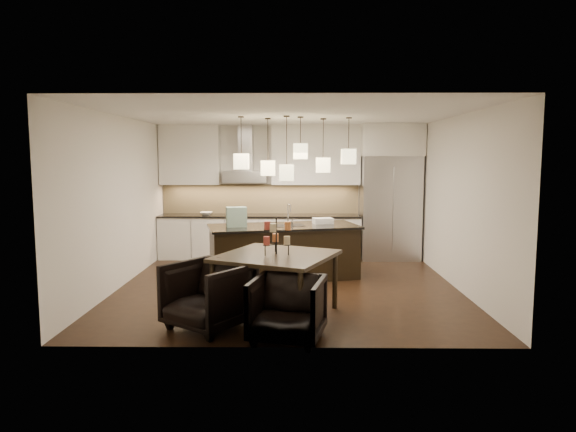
{
  "coord_description": "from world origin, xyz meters",
  "views": [
    {
      "loc": [
        0.11,
        -8.3,
        2.12
      ],
      "look_at": [
        0.0,
        0.2,
        1.15
      ],
      "focal_mm": 32.0,
      "sensor_mm": 36.0,
      "label": 1
    }
  ],
  "objects_px": {
    "refrigerator": "(390,208)",
    "armchair_left": "(208,295)",
    "dining_table": "(276,285)",
    "island_body": "(284,253)",
    "armchair_right": "(287,309)"
  },
  "relations": [
    {
      "from": "refrigerator",
      "to": "armchair_left",
      "type": "relative_size",
      "value": 2.34
    },
    {
      "from": "armchair_left",
      "to": "island_body",
      "type": "bearing_deg",
      "value": 108.14
    },
    {
      "from": "refrigerator",
      "to": "island_body",
      "type": "height_order",
      "value": "refrigerator"
    },
    {
      "from": "dining_table",
      "to": "armchair_left",
      "type": "height_order",
      "value": "armchair_left"
    },
    {
      "from": "island_body",
      "to": "armchair_left",
      "type": "bearing_deg",
      "value": -121.62
    },
    {
      "from": "armchair_right",
      "to": "armchair_left",
      "type": "bearing_deg",
      "value": 168.97
    },
    {
      "from": "island_body",
      "to": "armchair_right",
      "type": "relative_size",
      "value": 3.05
    },
    {
      "from": "dining_table",
      "to": "armchair_left",
      "type": "bearing_deg",
      "value": -122.74
    },
    {
      "from": "island_body",
      "to": "dining_table",
      "type": "distance_m",
      "value": 2.2
    },
    {
      "from": "refrigerator",
      "to": "armchair_right",
      "type": "xyz_separation_m",
      "value": [
        -2.07,
        -4.91,
        -0.7
      ]
    },
    {
      "from": "refrigerator",
      "to": "armchair_right",
      "type": "height_order",
      "value": "refrigerator"
    },
    {
      "from": "refrigerator",
      "to": "dining_table",
      "type": "xyz_separation_m",
      "value": [
        -2.23,
        -3.92,
        -0.66
      ]
    },
    {
      "from": "refrigerator",
      "to": "island_body",
      "type": "relative_size",
      "value": 0.85
    },
    {
      "from": "dining_table",
      "to": "armchair_right",
      "type": "distance_m",
      "value": 1.0
    },
    {
      "from": "refrigerator",
      "to": "dining_table",
      "type": "height_order",
      "value": "refrigerator"
    }
  ]
}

